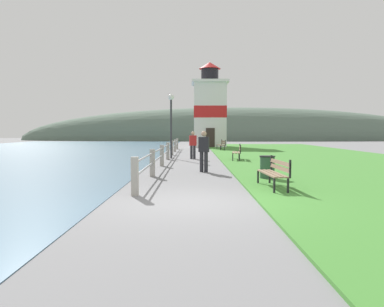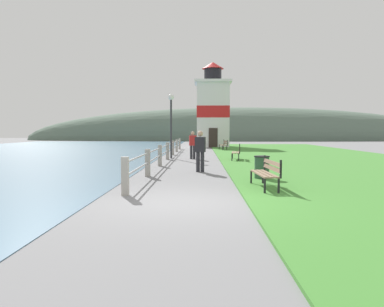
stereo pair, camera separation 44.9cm
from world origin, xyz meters
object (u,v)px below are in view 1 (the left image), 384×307
park_bench_midway (238,151)px  person_by_railing (204,150)px  lamp_post (171,114)px  lighthouse (210,110)px  person_strolling (193,144)px  park_bench_far (222,144)px  trash_bin (267,168)px  park_bench_near (275,171)px

park_bench_midway → person_by_railing: bearing=76.4°
person_by_railing → lamp_post: lamp_post is taller
lighthouse → person_strolling: size_ratio=5.31×
park_bench_far → trash_bin: park_bench_far is taller
park_bench_near → person_strolling: bearing=-81.8°
park_bench_near → person_by_railing: (-1.94, 4.63, 0.38)m
park_bench_far → person_by_railing: size_ratio=1.10×
person_strolling → trash_bin: 10.07m
person_strolling → person_by_railing: person_by_railing is taller
park_bench_far → lighthouse: bearing=-89.3°
person_by_railing → lamp_post: bearing=25.9°
park_bench_midway → person_strolling: person_strolling is taller
park_bench_midway → park_bench_far: (-0.06, 11.37, 0.00)m
person_by_railing → park_bench_far: bearing=5.9°
park_bench_midway → person_by_railing: person_by_railing is taller
person_by_railing → person_strolling: bearing=16.3°
park_bench_near → park_bench_midway: bearing=-94.1°
person_strolling → park_bench_near: bearing=177.1°
park_bench_midway → lighthouse: 18.48m
park_bench_near → park_bench_far: (0.10, 21.96, -0.00)m
lamp_post → person_by_railing: bearing=-76.7°
person_by_railing → trash_bin: 3.30m
park_bench_midway → park_bench_far: size_ratio=0.95×
lamp_post → lighthouse: bearing=79.5°
park_bench_near → park_bench_far: size_ratio=1.04×
park_bench_far → park_bench_midway: bearing=84.4°
park_bench_near → park_bench_midway: (0.15, 10.59, -0.00)m
lighthouse → person_strolling: lighthouse is taller
park_bench_midway → person_strolling: bearing=-20.8°
park_bench_near → lighthouse: size_ratio=0.22×
lighthouse → lamp_post: (-3.07, -16.48, -1.13)m
park_bench_far → person_strolling: bearing=70.1°
person_by_railing → trash_bin: person_by_railing is taller
park_bench_far → lighthouse: (-0.78, 6.79, 3.33)m
park_bench_midway → trash_bin: (0.05, -8.43, -0.11)m
park_bench_midway → lamp_post: bearing=-17.4°
lighthouse → person_strolling: (-1.72, -16.87, -2.97)m
trash_bin → lamp_post: 11.09m
park_bench_far → lamp_post: bearing=62.4°
trash_bin → park_bench_near: bearing=-95.4°
park_bench_far → trash_bin: (0.11, -19.79, -0.12)m
lamp_post → park_bench_midway: bearing=-23.2°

